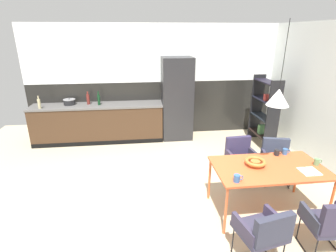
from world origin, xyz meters
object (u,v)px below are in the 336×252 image
mug_glass_clear (237,178)px  fruit_bowl (255,162)px  refrigerator_column (177,99)px  armchair_far_side (265,230)px  armchair_head_of_table (276,156)px  mug_wide_latte (285,152)px  cooking_pot (69,102)px  dining_table (269,170)px  open_book (309,171)px  bottle_wine_green (39,104)px  mug_short_terracotta (277,152)px  pendant_lamp_over_table_near (278,97)px  mug_dark_espresso (317,162)px  armchair_by_stool (240,154)px  open_shelf_unit (264,111)px  bottle_spice_small (99,99)px  armchair_near_window (333,221)px  bottle_vinegar_dark (88,99)px

mug_glass_clear → fruit_bowl: bearing=42.3°
refrigerator_column → armchair_far_side: size_ratio=2.53×
armchair_head_of_table → armchair_far_side: size_ratio=0.97×
mug_wide_latte → cooking_pot: 4.74m
refrigerator_column → dining_table: 3.16m
armchair_far_side → open_book: armchair_far_side is taller
cooking_pot → bottle_wine_green: size_ratio=0.94×
refrigerator_column → armchair_head_of_table: (1.44, -2.22, -0.51)m
mug_short_terracotta → pendant_lamp_over_table_near: pendant_lamp_over_table_near is taller
mug_short_terracotta → pendant_lamp_over_table_near: size_ratio=0.11×
mug_glass_clear → refrigerator_column: bearing=94.5°
mug_dark_espresso → bottle_wine_green: bottle_wine_green is taller
armchair_by_stool → open_shelf_unit: size_ratio=0.49×
bottle_spice_small → refrigerator_column: bearing=0.7°
armchair_head_of_table → cooking_pot: bearing=-16.1°
armchair_near_window → pendant_lamp_over_table_near: bearing=115.6°
mug_dark_espresso → mug_short_terracotta: size_ratio=0.97×
mug_dark_espresso → bottle_wine_green: size_ratio=0.41×
armchair_head_of_table → open_shelf_unit: open_shelf_unit is taller
mug_wide_latte → bottle_wine_green: bearing=150.6°
armchair_far_side → pendant_lamp_over_table_near: pendant_lamp_over_table_near is taller
mug_glass_clear → bottle_vinegar_dark: size_ratio=0.42×
bottle_spice_small → cooking_pot: bearing=170.7°
fruit_bowl → pendant_lamp_over_table_near: 0.96m
armchair_by_stool → dining_table: bearing=88.3°
fruit_bowl → bottle_vinegar_dark: 4.13m
open_shelf_unit → dining_table: bearing=-24.6°
cooking_pot → bottle_vinegar_dark: size_ratio=0.92×
refrigerator_column → bottle_wine_green: (-3.14, -0.18, 0.04)m
bottle_vinegar_dark → armchair_far_side: bearing=-58.3°
open_book → armchair_by_stool: bearing=114.3°
refrigerator_column → armchair_near_window: size_ratio=2.48×
mug_glass_clear → open_shelf_unit: (1.68, 2.68, 0.02)m
armchair_head_of_table → bottle_vinegar_dark: size_ratio=2.54×
armchair_near_window → armchair_far_side: 0.84m
armchair_by_stool → mug_wide_latte: 0.81m
mug_wide_latte → bottle_spice_small: (-3.15, 2.66, 0.26)m
armchair_far_side → fruit_bowl: fruit_bowl is taller
mug_wide_latte → dining_table: bearing=-141.4°
refrigerator_column → bottle_vinegar_dark: (-2.11, 0.07, 0.05)m
mug_glass_clear → armchair_head_of_table: bearing=43.5°
armchair_by_stool → bottle_wine_green: (-3.97, 1.91, 0.55)m
open_book → bottle_spice_small: 4.53m
dining_table → bottle_wine_green: bottle_wine_green is taller
bottle_spice_small → mug_wide_latte: bearing=-40.2°
mug_glass_clear → armchair_far_side: bearing=-80.4°
dining_table → cooking_pot: (-3.42, 3.11, 0.28)m
refrigerator_column → bottle_spice_small: refrigerator_column is taller
refrigerator_column → bottle_wine_green: size_ratio=6.85×
mug_glass_clear → armchair_by_stool: bearing=65.5°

